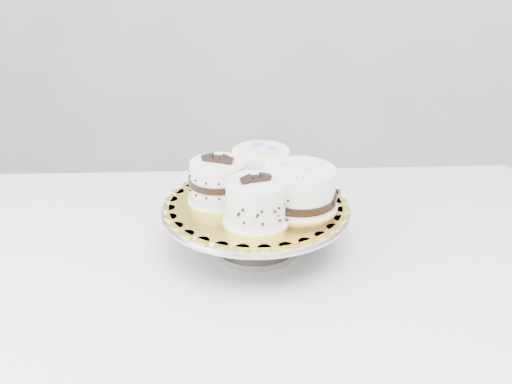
# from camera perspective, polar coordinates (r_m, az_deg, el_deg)

# --- Properties ---
(table) EXTENTS (1.36, 1.03, 0.75)m
(table) POSITION_cam_1_polar(r_m,az_deg,el_deg) (1.18, 0.21, -9.34)
(table) COLOR white
(table) RESTS_ON floor
(cake_stand) EXTENTS (0.33, 0.33, 0.09)m
(cake_stand) POSITION_cam_1_polar(r_m,az_deg,el_deg) (1.14, -0.02, -2.54)
(cake_stand) COLOR gray
(cake_stand) RESTS_ON table
(cake_board) EXTENTS (0.39, 0.39, 0.00)m
(cake_board) POSITION_cam_1_polar(r_m,az_deg,el_deg) (1.13, -0.02, -1.17)
(cake_board) COLOR gold
(cake_board) RESTS_ON cake_stand
(cake_swirl) EXTENTS (0.13, 0.13, 0.09)m
(cake_swirl) POSITION_cam_1_polar(r_m,az_deg,el_deg) (1.06, -0.03, -0.95)
(cake_swirl) COLOR white
(cake_swirl) RESTS_ON cake_board
(cake_banded) EXTENTS (0.12, 0.12, 0.09)m
(cake_banded) POSITION_cam_1_polar(r_m,az_deg,el_deg) (1.13, -3.39, 0.85)
(cake_banded) COLOR white
(cake_banded) RESTS_ON cake_board
(cake_dots) EXTENTS (0.13, 0.13, 0.08)m
(cake_dots) POSITION_cam_1_polar(r_m,az_deg,el_deg) (1.17, 0.43, 2.04)
(cake_dots) COLOR white
(cake_dots) RESTS_ON cake_board
(cake_ribbon) EXTENTS (0.14, 0.14, 0.07)m
(cake_ribbon) POSITION_cam_1_polar(r_m,az_deg,el_deg) (1.11, 3.97, 0.26)
(cake_ribbon) COLOR white
(cake_ribbon) RESTS_ON cake_board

